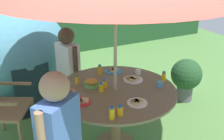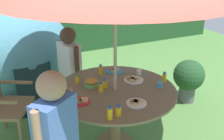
# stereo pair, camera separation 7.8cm
# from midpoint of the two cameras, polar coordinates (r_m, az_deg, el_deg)

# --- Properties ---
(hedge_backdrop) EXTENTS (9.00, 0.70, 1.70)m
(hedge_backdrop) POSITION_cam_midpoint_polar(r_m,az_deg,el_deg) (6.43, -13.90, 10.86)
(hedge_backdrop) COLOR #234C28
(hedge_backdrop) RESTS_ON ground_plane
(garden_table) EXTENTS (1.38, 1.38, 0.75)m
(garden_table) POSITION_cam_midpoint_polar(r_m,az_deg,el_deg) (3.12, 1.36, -6.46)
(garden_table) COLOR brown
(garden_table) RESTS_ON ground_plane
(wooden_chair) EXTENTS (0.65, 0.68, 0.99)m
(wooden_chair) POSITION_cam_midpoint_polar(r_m,az_deg,el_deg) (3.45, -21.91, -5.97)
(wooden_chair) COLOR brown
(wooden_chair) RESTS_ON ground_plane
(dome_tent) EXTENTS (2.22, 2.22, 1.46)m
(dome_tent) POSITION_cam_midpoint_polar(r_m,az_deg,el_deg) (4.66, -19.62, 3.95)
(dome_tent) COLOR teal
(dome_tent) RESTS_ON ground_plane
(potted_plant) EXTENTS (0.48, 0.48, 0.68)m
(potted_plant) POSITION_cam_midpoint_polar(r_m,az_deg,el_deg) (4.35, 16.32, -1.50)
(potted_plant) COLOR #595960
(potted_plant) RESTS_ON ground_plane
(child_in_white_shirt) EXTENTS (0.26, 0.42, 1.28)m
(child_in_white_shirt) POSITION_cam_midpoint_polar(r_m,az_deg,el_deg) (3.73, -8.35, 1.99)
(child_in_white_shirt) COLOR brown
(child_in_white_shirt) RESTS_ON ground_plane
(child_in_blue_shirt) EXTENTS (0.40, 0.37, 1.36)m
(child_in_blue_shirt) POSITION_cam_midpoint_polar(r_m,az_deg,el_deg) (2.26, -10.85, -11.85)
(child_in_blue_shirt) COLOR navy
(child_in_blue_shirt) RESTS_ON ground_plane
(snack_bowl) EXTENTS (0.18, 0.18, 0.08)m
(snack_bowl) POSITION_cam_midpoint_polar(r_m,az_deg,el_deg) (3.12, -3.65, -2.69)
(snack_bowl) COLOR #66B259
(snack_bowl) RESTS_ON garden_table
(plate_far_left) EXTENTS (0.23, 0.23, 0.03)m
(plate_far_left) POSITION_cam_midpoint_polar(r_m,az_deg,el_deg) (3.27, 5.24, -2.03)
(plate_far_left) COLOR white
(plate_far_left) RESTS_ON garden_table
(plate_far_right) EXTENTS (0.23, 0.23, 0.03)m
(plate_far_right) POSITION_cam_midpoint_polar(r_m,az_deg,el_deg) (3.50, 1.21, -0.18)
(plate_far_right) COLOR #338CD8
(plate_far_right) RESTS_ON garden_table
(plate_near_right) EXTENTS (0.21, 0.21, 0.03)m
(plate_near_right) POSITION_cam_midpoint_polar(r_m,az_deg,el_deg) (2.78, 5.94, -6.89)
(plate_near_right) COLOR white
(plate_near_right) RESTS_ON garden_table
(plate_center_back) EXTENTS (0.20, 0.20, 0.03)m
(plate_center_back) POSITION_cam_midpoint_polar(r_m,az_deg,el_deg) (2.81, -5.90, -6.53)
(plate_center_back) COLOR red
(plate_center_back) RESTS_ON garden_table
(juice_bottle_near_left) EXTENTS (0.05, 0.05, 0.13)m
(juice_bottle_near_left) POSITION_cam_midpoint_polar(r_m,az_deg,el_deg) (2.50, 0.46, -9.09)
(juice_bottle_near_left) COLOR yellow
(juice_bottle_near_left) RESTS_ON garden_table
(juice_bottle_center_front) EXTENTS (0.05, 0.05, 0.11)m
(juice_bottle_center_front) POSITION_cam_midpoint_polar(r_m,az_deg,el_deg) (2.99, -1.58, -3.65)
(juice_bottle_center_front) COLOR yellow
(juice_bottle_center_front) RESTS_ON garden_table
(juice_bottle_mid_left) EXTENTS (0.04, 0.04, 0.11)m
(juice_bottle_mid_left) POSITION_cam_midpoint_polar(r_m,az_deg,el_deg) (3.19, -6.63, -1.97)
(juice_bottle_mid_left) COLOR yellow
(juice_bottle_mid_left) RESTS_ON garden_table
(juice_bottle_mid_right) EXTENTS (0.05, 0.05, 0.13)m
(juice_bottle_mid_right) POSITION_cam_midpoint_polar(r_m,az_deg,el_deg) (3.41, -1.75, 0.06)
(juice_bottle_mid_right) COLOR yellow
(juice_bottle_mid_right) RESTS_ON garden_table
(juice_bottle_front_edge) EXTENTS (0.05, 0.05, 0.10)m
(juice_bottle_front_edge) POSITION_cam_midpoint_polar(r_m,az_deg,el_deg) (3.07, -0.86, -2.89)
(juice_bottle_front_edge) COLOR yellow
(juice_bottle_front_edge) RESTS_ON garden_table
(juice_bottle_back_edge) EXTENTS (0.05, 0.05, 0.13)m
(juice_bottle_back_edge) POSITION_cam_midpoint_polar(r_m,az_deg,el_deg) (3.26, 11.64, -1.55)
(juice_bottle_back_edge) COLOR yellow
(juice_bottle_back_edge) RESTS_ON garden_table
(juice_bottle_spot_a) EXTENTS (0.06, 0.06, 0.10)m
(juice_bottle_spot_a) POSITION_cam_midpoint_polar(r_m,az_deg,el_deg) (2.57, 2.24, -8.57)
(juice_bottle_spot_a) COLOR yellow
(juice_bottle_spot_a) RESTS_ON garden_table
(cup_near) EXTENTS (0.07, 0.07, 0.07)m
(cup_near) POSITION_cam_midpoint_polar(r_m,az_deg,el_deg) (3.13, 10.77, -3.09)
(cup_near) COLOR #4C99D8
(cup_near) RESTS_ON garden_table
(cup_far) EXTENTS (0.06, 0.06, 0.06)m
(cup_far) POSITION_cam_midpoint_polar(r_m,az_deg,el_deg) (3.42, 6.33, -0.48)
(cup_far) COLOR white
(cup_far) RESTS_ON garden_table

